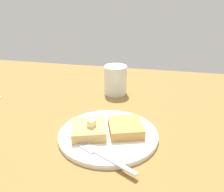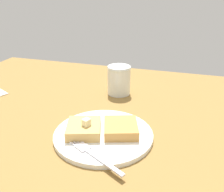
# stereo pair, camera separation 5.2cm
# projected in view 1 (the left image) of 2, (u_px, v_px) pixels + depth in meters

# --- Properties ---
(table_surface) EXTENTS (1.25, 1.25, 0.02)m
(table_surface) POSITION_uv_depth(u_px,v_px,m) (94.00, 177.00, 0.46)
(table_surface) COLOR olive
(table_surface) RESTS_ON ground
(plate) EXTENTS (0.22, 0.22, 0.01)m
(plate) POSITION_uv_depth(u_px,v_px,m) (107.00, 135.00, 0.55)
(plate) COLOR white
(plate) RESTS_ON table_surface
(toast_slice_left) EXTENTS (0.09, 0.10, 0.02)m
(toast_slice_left) POSITION_uv_depth(u_px,v_px,m) (89.00, 130.00, 0.54)
(toast_slice_left) COLOR tan
(toast_slice_left) RESTS_ON plate
(toast_slice_middle) EXTENTS (0.09, 0.10, 0.02)m
(toast_slice_middle) POSITION_uv_depth(u_px,v_px,m) (125.00, 128.00, 0.55)
(toast_slice_middle) COLOR #C88F47
(toast_slice_middle) RESTS_ON plate
(butter_pat_primary) EXTENTS (0.02, 0.02, 0.02)m
(butter_pat_primary) POSITION_uv_depth(u_px,v_px,m) (91.00, 123.00, 0.53)
(butter_pat_primary) COLOR beige
(butter_pat_primary) RESTS_ON toast_slice_left
(fork) EXTENTS (0.15, 0.09, 0.00)m
(fork) POSITION_uv_depth(u_px,v_px,m) (99.00, 153.00, 0.48)
(fork) COLOR silver
(fork) RESTS_ON plate
(syrup_jar) EXTENTS (0.07, 0.07, 0.09)m
(syrup_jar) POSITION_uv_depth(u_px,v_px,m) (115.00, 80.00, 0.76)
(syrup_jar) COLOR #492007
(syrup_jar) RESTS_ON table_surface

